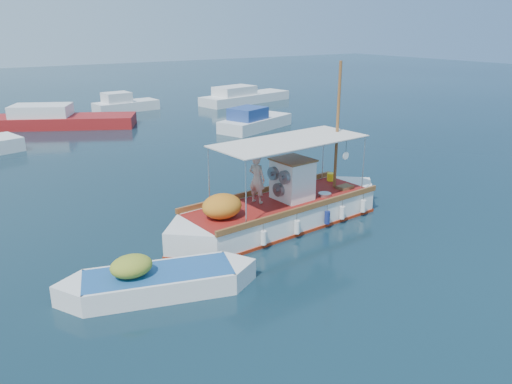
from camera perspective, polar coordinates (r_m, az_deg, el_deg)
ground at (r=18.23m, az=4.11°, el=-3.83°), size 160.00×160.00×0.00m
fishing_caique at (r=18.15m, az=2.82°, el=-2.14°), size 9.63×3.17×5.89m
dinghy at (r=14.03m, az=-11.24°, el=-10.16°), size 5.29×2.61×1.35m
bg_boat_n at (r=38.21m, az=-21.56°, el=7.64°), size 9.94×6.98×1.80m
bg_boat_ne at (r=34.80m, az=-0.24°, el=7.97°), size 6.19×4.07×1.80m
bg_boat_e at (r=46.92m, az=-1.46°, el=10.75°), size 9.52×4.38×1.80m
bg_boat_far_n at (r=43.74m, az=-14.82°, el=9.57°), size 5.40×2.49×1.80m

